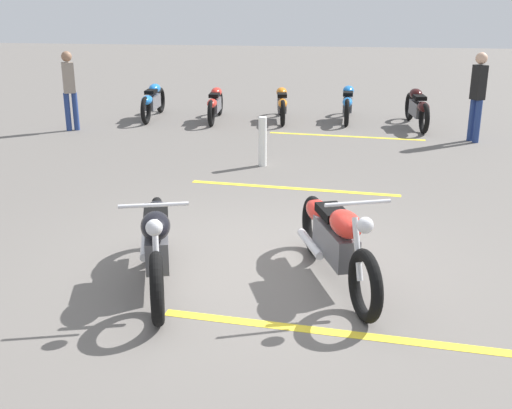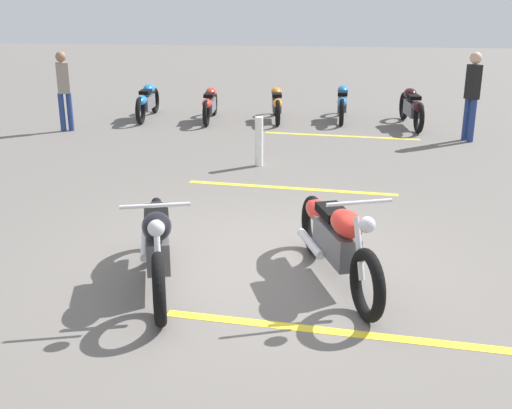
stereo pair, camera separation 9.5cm
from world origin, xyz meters
TOP-DOWN VIEW (x-y plane):
  - ground_plane at (0.00, 0.00)m, footprint 60.00×60.00m
  - motorcycle_bright_foreground at (-0.22, -0.86)m, footprint 2.13×0.92m
  - motorcycle_dark_foreground at (-0.53, 0.90)m, footprint 2.17×0.85m
  - motorcycle_row_far_left at (7.90, -2.47)m, footprint 2.14×0.40m
  - motorcycle_row_left at (8.44, -0.95)m, footprint 2.05×0.26m
  - motorcycle_row_center at (8.20, 0.56)m, footprint 1.95×0.39m
  - motorcycle_row_right at (7.95, 2.07)m, footprint 1.96×0.31m
  - motorcycle_row_far_right at (8.03, 3.58)m, footprint 2.07×0.32m
  - bystander_near_row at (6.60, -3.44)m, footprint 0.31×0.29m
  - bystander_secondary at (6.50, 4.91)m, footprint 0.28×0.29m
  - bollard_post at (4.17, 0.46)m, footprint 0.14×0.14m
  - parking_stripe_near at (-1.29, -0.94)m, footprint 0.41×3.20m
  - parking_stripe_mid at (2.91, -0.17)m, footprint 0.41×3.20m
  - parking_stripe_far at (6.72, -0.93)m, footprint 0.41×3.20m

SIDE VIEW (x-z plane):
  - ground_plane at x=0.00m, z-range 0.00..0.00m
  - parking_stripe_near at x=-1.29m, z-range 0.00..0.01m
  - parking_stripe_mid at x=2.91m, z-range 0.00..0.01m
  - parking_stripe_far at x=6.72m, z-range 0.00..0.01m
  - motorcycle_row_center at x=8.20m, z-range 0.03..0.77m
  - motorcycle_row_right at x=7.95m, z-range 0.03..0.77m
  - motorcycle_row_left at x=8.44m, z-range 0.04..0.81m
  - bollard_post at x=4.17m, z-range 0.00..0.84m
  - motorcycle_row_far_right at x=8.03m, z-range 0.04..0.82m
  - motorcycle_row_far_left at x=7.90m, z-range 0.04..0.84m
  - motorcycle_bright_foreground at x=-0.22m, z-range -0.06..0.98m
  - motorcycle_dark_foreground at x=-0.53m, z-range -0.06..0.98m
  - bystander_secondary at x=6.50m, z-range 0.10..1.77m
  - bystander_near_row at x=6.60m, z-range 0.10..1.84m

